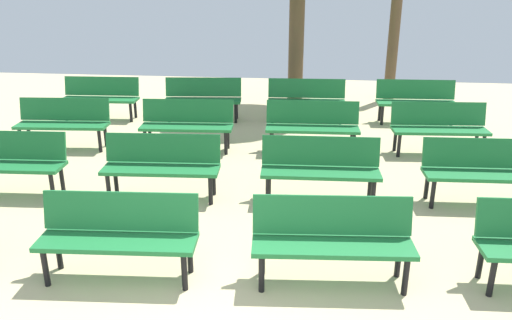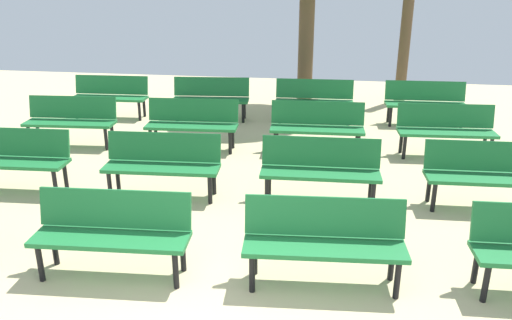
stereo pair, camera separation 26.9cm
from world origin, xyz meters
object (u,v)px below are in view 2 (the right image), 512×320
(bench_r1_c0, at_px, (13,156))
(bench_r3_c0, at_px, (110,94))
(bench_r0_c1, at_px, (113,229))
(bench_r3_c2, at_px, (314,98))
(bench_r3_c1, at_px, (211,96))
(bench_r1_c3, at_px, (487,171))
(bench_r3_c3, at_px, (425,100))
(bench_r1_c2, at_px, (320,167))
(bench_r2_c1, at_px, (192,121))
(bench_r2_c3, at_px, (446,127))
(tree_1, at_px, (404,50))
(bench_r1_c1, at_px, (163,161))
(bench_r0_c2, at_px, (324,237))
(bench_r2_c2, at_px, (317,124))
(bench_r2_c0, at_px, (71,118))

(bench_r1_c0, distance_m, bench_r3_c0, 3.94)
(bench_r0_c1, distance_m, bench_r3_c2, 6.33)
(bench_r3_c1, bearing_deg, bench_r3_c0, 178.87)
(bench_r1_c3, xyz_separation_m, bench_r3_c3, (-0.19, 3.95, 0.00))
(bench_r3_c1, height_order, bench_r3_c3, same)
(bench_r1_c2, height_order, bench_r3_c3, same)
(bench_r2_c1, bearing_deg, bench_r3_c1, 90.57)
(bench_r2_c3, distance_m, tree_1, 4.00)
(bench_r1_c0, bearing_deg, bench_r1_c3, 0.43)
(bench_r1_c0, height_order, bench_r1_c1, same)
(bench_r3_c3, bearing_deg, bench_r2_c1, -155.19)
(bench_r0_c2, xyz_separation_m, bench_r1_c2, (-0.10, 1.96, 0.00))
(bench_r3_c2, xyz_separation_m, bench_r3_c3, (2.25, 0.15, 0.00))
(bench_r1_c1, height_order, bench_r1_c2, same)
(bench_r3_c0, xyz_separation_m, tree_1, (6.33, 2.40, 0.73))
(bench_r1_c2, xyz_separation_m, bench_r2_c2, (-0.12, 2.04, 0.00))
(bench_r2_c2, relative_size, bench_r3_c3, 1.00)
(bench_r1_c0, height_order, bench_r2_c1, same)
(bench_r1_c1, bearing_deg, bench_r3_c0, 119.31)
(bench_r3_c3, xyz_separation_m, tree_1, (-0.26, 2.00, 0.73))
(bench_r1_c2, bearing_deg, bench_r2_c0, 156.58)
(bench_r0_c1, xyz_separation_m, bench_r2_c0, (-2.46, 3.88, 0.00))
(bench_r0_c1, bearing_deg, bench_r2_c0, 119.01)
(bench_r2_c1, bearing_deg, bench_r1_c2, -42.69)
(bench_r1_c0, xyz_separation_m, bench_r1_c2, (4.36, 0.23, 0.00))
(bench_r3_c1, distance_m, bench_r3_c2, 2.17)
(bench_r1_c2, distance_m, tree_1, 6.38)
(bench_r2_c2, bearing_deg, bench_r2_c1, -178.57)
(bench_r1_c2, height_order, tree_1, tree_1)
(bench_r0_c1, bearing_deg, bench_r1_c3, 24.75)
(bench_r1_c3, distance_m, bench_r3_c3, 3.96)
(bench_r3_c2, bearing_deg, bench_r1_c2, -88.72)
(bench_r0_c2, xyz_separation_m, bench_r2_c1, (-2.40, 3.87, 0.00))
(bench_r0_c2, bearing_deg, bench_r3_c1, 109.37)
(bench_r2_c1, height_order, bench_r3_c0, same)
(bench_r1_c3, height_order, bench_r3_c2, same)
(bench_r0_c2, bearing_deg, tree_1, 74.47)
(bench_r3_c3, bearing_deg, bench_r3_c2, -178.62)
(bench_r1_c1, height_order, tree_1, tree_1)
(bench_r1_c3, distance_m, bench_r3_c1, 5.91)
(bench_r2_c2, xyz_separation_m, bench_r3_c3, (2.11, 2.07, 0.00))
(bench_r0_c2, bearing_deg, bench_r2_c1, 117.72)
(bench_r1_c1, height_order, bench_r3_c1, same)
(bench_r1_c1, relative_size, bench_r1_c2, 1.01)
(bench_r3_c2, relative_size, tree_1, 0.65)
(bench_r2_c3, distance_m, bench_r3_c1, 4.76)
(bench_r1_c0, distance_m, bench_r1_c1, 2.19)
(bench_r1_c1, xyz_separation_m, bench_r1_c2, (2.18, 0.12, 0.00))
(bench_r3_c3, bearing_deg, bench_r1_c1, -137.00)
(bench_r1_c3, height_order, bench_r3_c3, same)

